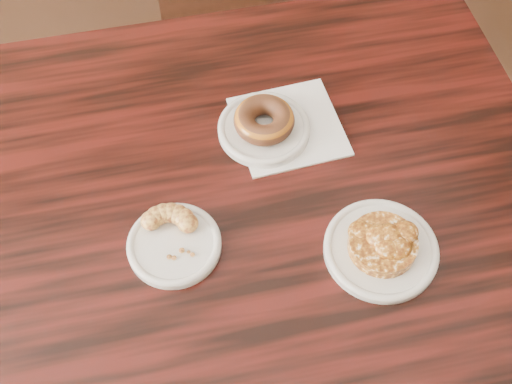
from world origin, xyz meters
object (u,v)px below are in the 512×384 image
object	(u,v)px
apple_fritter	(383,242)
cruller_fragment	(173,238)
cafe_table	(275,305)
glazed_donut	(264,120)

from	to	relation	value
apple_fritter	cruller_fragment	world-z (taller)	apple_fritter
cafe_table	cruller_fragment	xyz separation A→B (m)	(-0.17, -0.02, 0.40)
apple_fritter	cruller_fragment	bearing A→B (deg)	163.06
glazed_donut	apple_fritter	bearing A→B (deg)	-68.00
glazed_donut	apple_fritter	size ratio (longest dim) A/B	0.72
cruller_fragment	glazed_donut	bearing A→B (deg)	42.55
cafe_table	cruller_fragment	bearing A→B (deg)	-170.90
glazed_donut	cafe_table	bearing A→B (deg)	-95.87
cafe_table	glazed_donut	world-z (taller)	glazed_donut
glazed_donut	cruller_fragment	bearing A→B (deg)	-137.45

